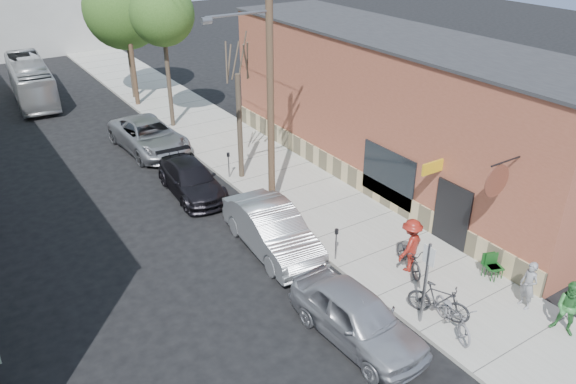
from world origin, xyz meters
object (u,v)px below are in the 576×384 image
parking_meter_far (229,161)px  tree_leafy_mid (162,14)px  parked_bike_a (439,301)px  parked_bike_b (453,315)px  patron_green (570,309)px  car_2 (191,179)px  patio_chair_b (495,267)px  car_3 (149,136)px  sign_post (426,276)px  tree_leafy_far (124,9)px  car_0 (357,317)px  patron_grey (528,285)px  car_1 (272,230)px  tree_bare (240,127)px  cyclist (411,245)px  utility_pole_near (269,85)px  bus (31,80)px  parking_meter_near (336,239)px  patio_chair_a (492,266)px

parking_meter_far → tree_leafy_mid: 9.65m
parked_bike_a → parked_bike_b: (-0.08, -0.67, -0.05)m
patron_green → car_2: 15.66m
patio_chair_b → patron_green: patron_green is taller
car_3 → parked_bike_a: bearing=-84.9°
sign_post → parked_bike_b: (0.50, -0.79, -1.14)m
parking_meter_far → tree_leafy_far: 15.21m
tree_leafy_far → car_2: size_ratio=1.69×
tree_leafy_mid → tree_leafy_far: 6.47m
car_0 → patron_grey: bearing=-22.7°
patio_chair_b → car_1: (-5.28, 5.87, 0.27)m
tree_bare → parking_meter_far: bearing=160.3°
car_1 → tree_leafy_far: bearing=88.7°
patio_chair_b → cyclist: cyclist is taller
patron_green → parked_bike_a: patron_green is taller
tree_leafy_far → cyclist: 24.95m
patio_chair_b → cyclist: size_ratio=0.45×
car_0 → parked_bike_b: bearing=-32.1°
car_0 → car_1: size_ratio=0.90×
car_1 → sign_post: bearing=-71.5°
tree_leafy_mid → car_2: 10.38m
parking_meter_far → car_3: size_ratio=0.21×
parking_meter_far → utility_pole_near: utility_pole_near is taller
parking_meter_far → car_2: (-2.04, -0.31, -0.29)m
bus → parking_meter_far: bearing=-69.7°
tree_bare → car_1: size_ratio=0.93×
tree_bare → tree_leafy_mid: tree_leafy_mid is taller
parking_meter_near → car_1: size_ratio=0.24×
patio_chair_b → tree_leafy_mid: bearing=119.8°
parking_meter_far → parked_bike_a: 12.43m
parked_bike_a → parked_bike_b: 0.67m
parked_bike_a → parked_bike_b: bearing=-123.2°
utility_pole_near → car_3: 10.26m
utility_pole_near → tree_bare: size_ratio=2.05×
car_2 → car_3: bearing=91.0°
parked_bike_b → car_0: (-2.54, 1.42, 0.11)m
patron_grey → car_0: patron_grey is taller
tree_bare → parked_bike_a: bearing=-89.4°
car_0 → car_3: 17.13m
patio_chair_b → bus: bearing=127.0°
car_3 → patron_green: bearing=-78.8°
cyclist → parked_bike_b: 3.26m
patio_chair_b → patron_grey: 1.66m
bus → patio_chair_b: bearing=-68.9°
patron_grey → parked_bike_b: 2.83m
sign_post → car_2: (-2.14, 11.98, -1.14)m
sign_post → patio_chair_a: (3.67, 0.35, -1.24)m
parked_bike_a → car_1: 6.60m
parking_meter_near → car_2: size_ratio=0.26×
tree_leafy_far → patio_chair_b: 27.17m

